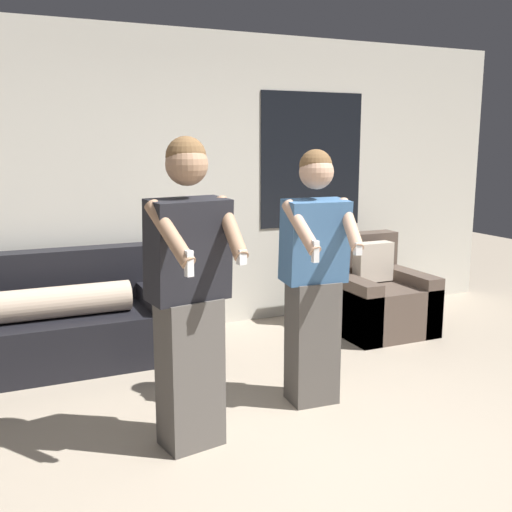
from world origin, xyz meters
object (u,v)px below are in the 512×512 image
at_px(couch, 64,324).
at_px(person_right, 314,277).
at_px(person_left, 189,294).
at_px(armchair, 373,297).

bearing_deg(couch, person_right, -45.49).
relative_size(person_left, person_right, 1.04).
height_order(couch, person_right, person_right).
bearing_deg(person_left, person_right, 14.50).
distance_m(person_left, person_right, 0.96).
height_order(person_left, person_right, person_left).
bearing_deg(couch, person_left, -73.25).
xyz_separation_m(person_left, person_right, (0.92, 0.24, -0.04)).
xyz_separation_m(couch, person_left, (0.51, -1.70, 0.59)).
bearing_deg(person_left, armchair, 32.42).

